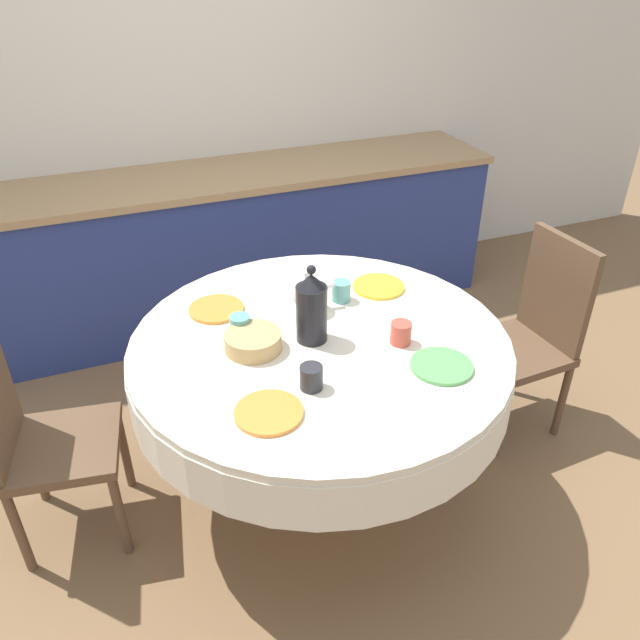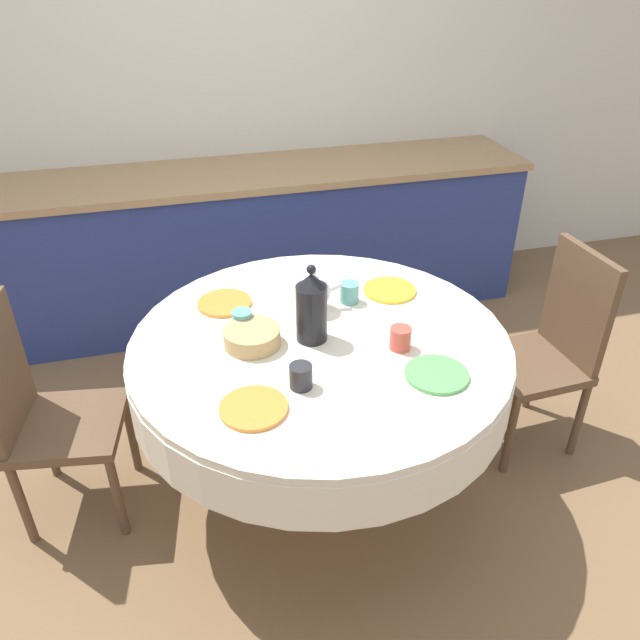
# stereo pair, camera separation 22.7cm
# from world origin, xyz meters

# --- Properties ---
(ground_plane) EXTENTS (12.00, 12.00, 0.00)m
(ground_plane) POSITION_xyz_m (0.00, 0.00, 0.00)
(ground_plane) COLOR brown
(wall_back) EXTENTS (7.00, 0.05, 2.60)m
(wall_back) POSITION_xyz_m (0.00, 1.89, 1.30)
(wall_back) COLOR silver
(wall_back) RESTS_ON ground_plane
(kitchen_counter) EXTENTS (3.24, 0.64, 0.90)m
(kitchen_counter) POSITION_xyz_m (0.00, 1.56, 0.45)
(kitchen_counter) COLOR navy
(kitchen_counter) RESTS_ON ground_plane
(dining_table) EXTENTS (1.42, 1.42, 0.76)m
(dining_table) POSITION_xyz_m (0.00, 0.00, 0.64)
(dining_table) COLOR tan
(dining_table) RESTS_ON ground_plane
(chair_left) EXTENTS (0.42, 0.42, 0.94)m
(chair_left) POSITION_xyz_m (1.06, 0.05, 0.51)
(chair_left) COLOR brown
(chair_left) RESTS_ON ground_plane
(chair_right) EXTENTS (0.46, 0.46, 0.94)m
(chair_right) POSITION_xyz_m (-1.05, 0.17, 0.51)
(chair_right) COLOR brown
(chair_right) RESTS_ON ground_plane
(plate_near_left) EXTENTS (0.22, 0.22, 0.01)m
(plate_near_left) POSITION_xyz_m (-0.31, -0.34, 0.77)
(plate_near_left) COLOR orange
(plate_near_left) RESTS_ON dining_table
(cup_near_left) EXTENTS (0.08, 0.08, 0.08)m
(cup_near_left) POSITION_xyz_m (-0.14, -0.26, 0.80)
(cup_near_left) COLOR #28282D
(cup_near_left) RESTS_ON dining_table
(plate_near_right) EXTENTS (0.22, 0.22, 0.01)m
(plate_near_right) POSITION_xyz_m (0.32, -0.33, 0.77)
(plate_near_right) COLOR #5BA85B
(plate_near_right) RESTS_ON dining_table
(cup_near_right) EXTENTS (0.08, 0.08, 0.08)m
(cup_near_right) POSITION_xyz_m (0.26, -0.14, 0.80)
(cup_near_right) COLOR #CC4C3D
(cup_near_right) RESTS_ON dining_table
(plate_far_left) EXTENTS (0.22, 0.22, 0.01)m
(plate_far_left) POSITION_xyz_m (-0.31, 0.34, 0.77)
(plate_far_left) COLOR orange
(plate_far_left) RESTS_ON dining_table
(cup_far_left) EXTENTS (0.08, 0.08, 0.08)m
(cup_far_left) POSITION_xyz_m (-0.27, 0.13, 0.80)
(cup_far_left) COLOR #5BA39E
(cup_far_left) RESTS_ON dining_table
(plate_far_right) EXTENTS (0.22, 0.22, 0.01)m
(plate_far_right) POSITION_xyz_m (0.37, 0.27, 0.77)
(plate_far_right) COLOR yellow
(plate_far_right) RESTS_ON dining_table
(cup_far_right) EXTENTS (0.08, 0.08, 0.08)m
(cup_far_right) POSITION_xyz_m (0.19, 0.23, 0.80)
(cup_far_right) COLOR #5BA39E
(cup_far_right) RESTS_ON dining_table
(coffee_carafe) EXTENTS (0.11, 0.11, 0.31)m
(coffee_carafe) POSITION_xyz_m (-0.03, 0.01, 0.89)
(coffee_carafe) COLOR black
(coffee_carafe) RESTS_ON dining_table
(teapot) EXTENTS (0.19, 0.14, 0.18)m
(teapot) POSITION_xyz_m (0.03, 0.21, 0.84)
(teapot) COLOR white
(teapot) RESTS_ON dining_table
(bread_basket) EXTENTS (0.21, 0.21, 0.07)m
(bread_basket) POSITION_xyz_m (-0.25, 0.02, 0.79)
(bread_basket) COLOR tan
(bread_basket) RESTS_ON dining_table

